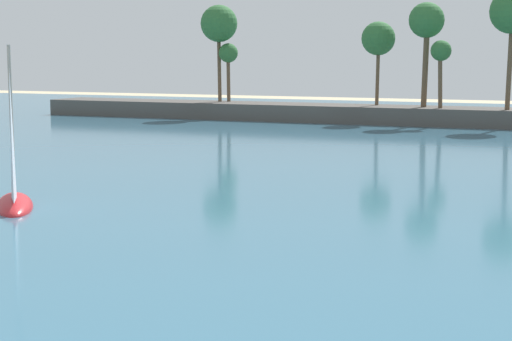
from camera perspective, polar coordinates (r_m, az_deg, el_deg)
sea at (r=68.87m, az=15.98°, el=1.74°), size 220.00×111.25×0.06m
sailboat_toward_headland at (r=39.91m, az=-15.95°, el=-1.40°), size 4.64×5.26×7.86m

